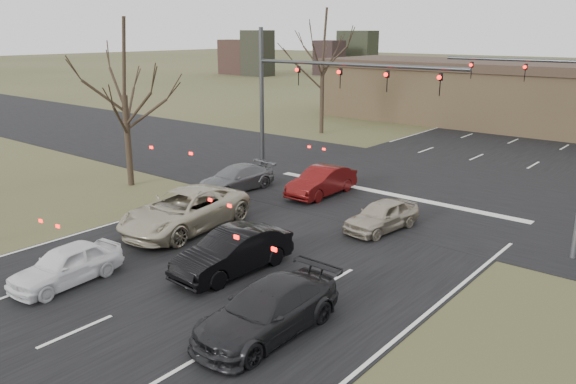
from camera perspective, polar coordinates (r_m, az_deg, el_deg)
name	(u,v)px	position (r m, az deg, el deg)	size (l,w,h in m)	color
ground	(190,283)	(18.53, -9.96, -9.05)	(360.00, 360.00, 0.00)	#404424
road_cross	(410,186)	(29.85, 12.29, 0.58)	(200.00, 14.00, 0.02)	black
building	(572,98)	(50.23, 26.92, 8.48)	(42.40, 10.40, 5.30)	#90724D
mast_arm_near	(308,85)	(30.03, 2.02, 10.85)	(12.12, 0.24, 8.00)	#383A3D
tree_left_near	(121,57)	(29.65, -16.59, 13.05)	(5.10, 5.10, 8.50)	black
tree_left_far	(323,37)	(44.17, 3.57, 15.44)	(5.70, 5.70, 9.50)	black
car_silver_suv	(185,210)	(23.06, -10.46, -1.83)	(2.69, 5.83, 1.62)	#BDB499
car_white_sedan	(66,265)	(19.32, -21.61, -6.89)	(1.48, 3.68, 1.25)	white
car_black_hatch	(233,252)	(18.83, -5.62, -6.07)	(1.53, 4.39, 1.45)	black
car_charcoal_sedan	(268,310)	(15.19, -2.07, -11.86)	(1.89, 4.66, 1.35)	black
car_grey_ahead	(236,178)	(28.46, -5.30, 1.41)	(1.75, 4.32, 1.25)	slate
car_red_ahead	(322,181)	(27.53, 3.44, 1.08)	(1.46, 4.20, 1.38)	#530C0B
car_silver_ahead	(382,215)	(22.97, 9.52, -2.36)	(1.46, 3.64, 1.24)	#ADA28C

